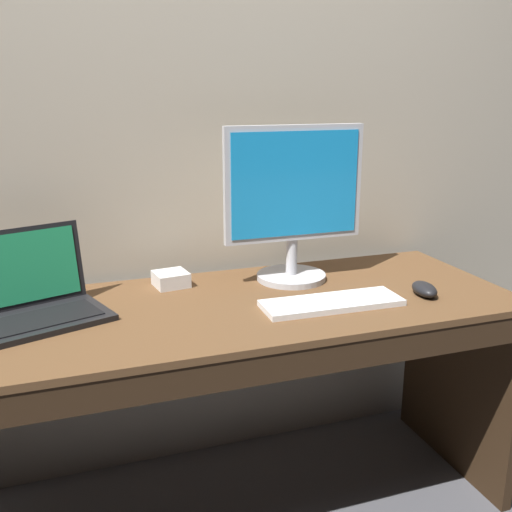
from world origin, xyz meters
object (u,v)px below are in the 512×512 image
(external_monitor, at_px, (294,203))
(external_drive_box, at_px, (171,279))
(wired_keyboard, at_px, (332,303))
(laptop_black, at_px, (38,302))
(computer_mouse, at_px, (424,289))

(external_monitor, bearing_deg, external_drive_box, 169.43)
(external_monitor, relative_size, wired_keyboard, 1.21)
(laptop_black, bearing_deg, computer_mouse, -9.65)
(external_monitor, relative_size, external_drive_box, 4.93)
(laptop_black, distance_m, external_drive_box, 0.43)
(computer_mouse, bearing_deg, external_drive_box, 163.06)
(external_monitor, height_order, computer_mouse, external_monitor)
(computer_mouse, bearing_deg, external_monitor, 148.80)
(computer_mouse, height_order, external_drive_box, external_drive_box)
(external_monitor, distance_m, external_drive_box, 0.47)
(laptop_black, xyz_separation_m, external_monitor, (0.80, 0.08, 0.21))
(laptop_black, bearing_deg, wired_keyboard, -12.38)
(laptop_black, height_order, wired_keyboard, laptop_black)
(laptop_black, distance_m, external_monitor, 0.83)
(laptop_black, bearing_deg, external_drive_box, 21.23)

